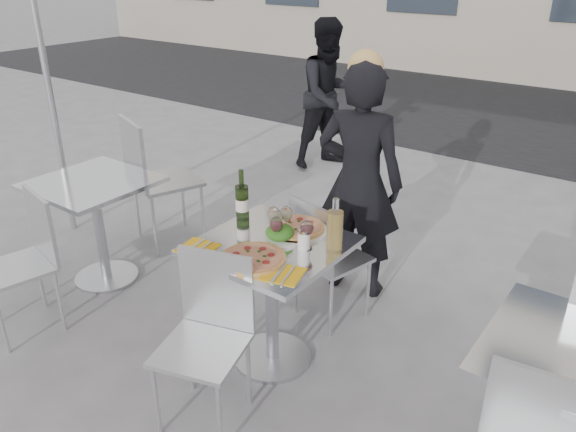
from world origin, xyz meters
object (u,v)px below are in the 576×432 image
Objects in this scene: chair_near at (209,325)px; napkin_right at (283,274)px; side_table_right at (574,397)px; napkin_left at (198,248)px; side_table_left at (96,210)px; wineglass_white_b at (286,215)px; main_table at (271,278)px; side_chair_lnear at (28,252)px; pizza_far at (297,228)px; wineglass_white_a at (273,215)px; pizza_near at (253,258)px; side_chair_lfar at (152,172)px; wine_bottle at (242,201)px; sugar_shaker at (304,239)px; chair_far at (323,251)px; carafe at (335,231)px; pedestrian_a at (330,95)px; wineglass_red_a at (276,225)px; woman_diner at (359,182)px; salad_plate at (280,234)px; wineglass_red_b at (307,229)px.

chair_near is 3.85× the size of napkin_right.
napkin_left is at bearing -171.58° from side_table_right.
side_table_left is 1.53m from wineglass_white_b.
side_chair_lnear reaches higher than main_table.
wineglass_white_a is at bearing -130.06° from pizza_far.
pizza_near is at bearing 62.62° from chair_near.
pizza_near is 1.47× the size of napkin_right.
side_chair_lfar is at bearing 113.62° from side_chair_lnear.
main_table is 0.47m from wine_bottle.
side_chair_lfar is 1.69m from pizza_far.
side_table_right is (1.50, 0.00, 0.00)m from main_table.
wine_bottle is at bearing 6.69° from side_table_left.
chair_near is 7.93× the size of sugar_shaker.
chair_far is 1.75m from side_chair_lnear.
napkin_left is at bearing -146.68° from carafe.
pedestrian_a is 3.33m from wineglass_red_a.
wineglass_red_a is (1.54, -2.95, 0.09)m from pedestrian_a.
sugar_shaker is (0.14, -0.14, 0.04)m from pizza_far.
chair_near reaches higher than side_table_left.
wineglass_red_a is (-0.28, -0.11, -0.01)m from carafe.
napkin_right is at bearing -6.93° from side_table_left.
sugar_shaker is (0.19, -0.90, 0.02)m from woman_diner.
chair_near is 0.60m from wineglass_red_a.
chair_near is 0.77m from carafe.
main_table is 0.35m from wineglass_white_b.
side_table_left is at bearing 172.96° from pizza_near.
side_chair_lfar is 1.69m from wineglass_white_b.
carafe reaches higher than chair_near.
wineglass_white_a is 0.07m from wineglass_white_b.
salad_plate is (-1.49, 0.06, 0.25)m from side_table_right.
chair_far is 0.97× the size of side_chair_lnear.
pizza_far is 0.16m from wineglass_white_a.
chair_near reaches higher than pizza_far.
side_chair_lfar is 1.83m from pizza_near.
sugar_shaker is at bearing -155.29° from carafe.
chair_far is 4.06× the size of napkin_left.
side_table_right is at bearing -169.66° from side_chair_lfar.
chair_near is at bearing 78.64° from woman_diner.
woman_diner is 9.92× the size of wineglass_red_a.
wineglass_red_a reaches higher than side_table_left.
pizza_far is (-0.01, 0.39, 0.01)m from pizza_near.
side_chair_lnear is at bearing -164.67° from pizza_near.
pizza_far is at bearing 59.47° from wineglass_white_b.
salad_plate is at bearing -76.33° from wineglass_white_b.
pizza_far reaches higher than main_table.
pizza_far is 0.23m from wineglass_red_b.
side_table_left is at bearing 180.00° from side_table_right.
wineglass_red_a is 0.77× the size of napkin_left.
side_table_right is at bearing -0.40° from wineglass_red_a.
wineglass_white_b is at bearing -127.47° from pedestrian_a.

